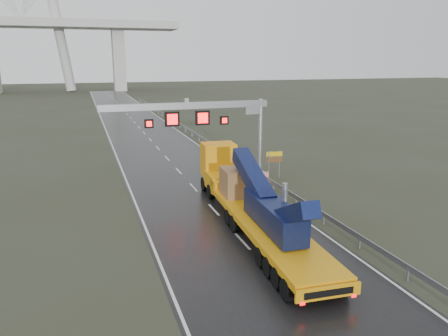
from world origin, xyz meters
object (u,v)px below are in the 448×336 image
object	(u,v)px
heavy_haul_truck	(245,193)
striped_barrier	(264,179)
exit_sign_pair	(274,159)
sign_gantry	(210,118)

from	to	relation	value
heavy_haul_truck	striped_barrier	size ratio (longest dim) A/B	17.18
striped_barrier	exit_sign_pair	bearing A→B (deg)	56.17
striped_barrier	sign_gantry	bearing A→B (deg)	149.78
sign_gantry	striped_barrier	xyz separation A→B (m)	(3.90, -3.22, -5.02)
exit_sign_pair	striped_barrier	distance (m)	2.92
sign_gantry	exit_sign_pair	xyz separation A→B (m)	(5.72, -1.27, -3.83)
sign_gantry	heavy_haul_truck	world-z (taller)	sign_gantry
heavy_haul_truck	exit_sign_pair	distance (m)	10.99
exit_sign_pair	striped_barrier	bearing A→B (deg)	-122.91
sign_gantry	heavy_haul_truck	size ratio (longest dim) A/B	0.73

